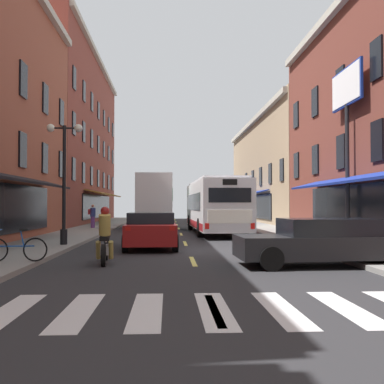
{
  "coord_description": "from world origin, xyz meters",
  "views": [
    {
      "loc": [
        -0.76,
        -17.65,
        1.72
      ],
      "look_at": [
        0.48,
        6.51,
        2.37
      ],
      "focal_mm": 43.67,
      "sensor_mm": 36.0,
      "label": 1
    }
  ],
  "objects_px": {
    "sedan_mid": "(324,242)",
    "street_lamp_twin": "(64,177)",
    "pedestrian_near": "(92,216)",
    "sedan_near": "(151,230)",
    "transit_bus": "(215,206)",
    "bicycle_near": "(16,249)",
    "billboard_sign": "(347,106)",
    "box_truck": "(154,201)",
    "motorcycle_rider": "(105,239)"
  },
  "relations": [
    {
      "from": "sedan_mid",
      "to": "street_lamp_twin",
      "type": "height_order",
      "value": "street_lamp_twin"
    },
    {
      "from": "pedestrian_near",
      "to": "street_lamp_twin",
      "type": "distance_m",
      "value": 13.64
    },
    {
      "from": "sedan_near",
      "to": "street_lamp_twin",
      "type": "height_order",
      "value": "street_lamp_twin"
    },
    {
      "from": "sedan_near",
      "to": "pedestrian_near",
      "type": "xyz_separation_m",
      "value": [
        -4.49,
        13.73,
        0.25
      ]
    },
    {
      "from": "sedan_mid",
      "to": "pedestrian_near",
      "type": "height_order",
      "value": "pedestrian_near"
    },
    {
      "from": "transit_bus",
      "to": "bicycle_near",
      "type": "xyz_separation_m",
      "value": [
        -6.99,
        -14.76,
        -1.16
      ]
    },
    {
      "from": "bicycle_near",
      "to": "pedestrian_near",
      "type": "bearing_deg",
      "value": 92.9
    },
    {
      "from": "billboard_sign",
      "to": "sedan_near",
      "type": "xyz_separation_m",
      "value": [
        -8.49,
        -1.43,
        -5.31
      ]
    },
    {
      "from": "sedan_mid",
      "to": "box_truck",
      "type": "bearing_deg",
      "value": 104.53
    },
    {
      "from": "box_truck",
      "to": "pedestrian_near",
      "type": "distance_m",
      "value": 4.52
    },
    {
      "from": "box_truck",
      "to": "pedestrian_near",
      "type": "relative_size",
      "value": 4.91
    },
    {
      "from": "sedan_near",
      "to": "motorcycle_rider",
      "type": "height_order",
      "value": "motorcycle_rider"
    },
    {
      "from": "billboard_sign",
      "to": "box_truck",
      "type": "bearing_deg",
      "value": 122.73
    },
    {
      "from": "billboard_sign",
      "to": "transit_bus",
      "type": "bearing_deg",
      "value": 122.11
    },
    {
      "from": "sedan_mid",
      "to": "bicycle_near",
      "type": "height_order",
      "value": "sedan_mid"
    },
    {
      "from": "box_truck",
      "to": "sedan_near",
      "type": "height_order",
      "value": "box_truck"
    },
    {
      "from": "transit_bus",
      "to": "pedestrian_near",
      "type": "bearing_deg",
      "value": 151.61
    },
    {
      "from": "sedan_near",
      "to": "sedan_mid",
      "type": "relative_size",
      "value": 0.96
    },
    {
      "from": "transit_bus",
      "to": "sedan_near",
      "type": "height_order",
      "value": "transit_bus"
    },
    {
      "from": "billboard_sign",
      "to": "transit_bus",
      "type": "distance_m",
      "value": 10.41
    },
    {
      "from": "billboard_sign",
      "to": "sedan_mid",
      "type": "bearing_deg",
      "value": -116.05
    },
    {
      "from": "pedestrian_near",
      "to": "bicycle_near",
      "type": "bearing_deg",
      "value": -0.58
    },
    {
      "from": "transit_bus",
      "to": "bicycle_near",
      "type": "bearing_deg",
      "value": -115.33
    },
    {
      "from": "sedan_mid",
      "to": "billboard_sign",
      "type": "bearing_deg",
      "value": 63.95
    },
    {
      "from": "motorcycle_rider",
      "to": "sedan_near",
      "type": "bearing_deg",
      "value": 76.04
    },
    {
      "from": "billboard_sign",
      "to": "sedan_mid",
      "type": "xyz_separation_m",
      "value": [
        -3.43,
        -7.02,
        -5.35
      ]
    },
    {
      "from": "billboard_sign",
      "to": "bicycle_near",
      "type": "bearing_deg",
      "value": -150.62
    },
    {
      "from": "billboard_sign",
      "to": "motorcycle_rider",
      "type": "distance_m",
      "value": 12.61
    },
    {
      "from": "bicycle_near",
      "to": "pedestrian_near",
      "type": "height_order",
      "value": "pedestrian_near"
    },
    {
      "from": "billboard_sign",
      "to": "sedan_near",
      "type": "distance_m",
      "value": 10.11
    },
    {
      "from": "sedan_near",
      "to": "motorcycle_rider",
      "type": "relative_size",
      "value": 2.26
    },
    {
      "from": "sedan_near",
      "to": "motorcycle_rider",
      "type": "distance_m",
      "value": 4.84
    },
    {
      "from": "bicycle_near",
      "to": "pedestrian_near",
      "type": "xyz_separation_m",
      "value": [
        -0.97,
        19.06,
        0.47
      ]
    },
    {
      "from": "sedan_mid",
      "to": "bicycle_near",
      "type": "bearing_deg",
      "value": 178.29
    },
    {
      "from": "sedan_mid",
      "to": "pedestrian_near",
      "type": "bearing_deg",
      "value": 116.3
    },
    {
      "from": "billboard_sign",
      "to": "box_truck",
      "type": "height_order",
      "value": "billboard_sign"
    },
    {
      "from": "transit_bus",
      "to": "sedan_mid",
      "type": "distance_m",
      "value": 15.13
    },
    {
      "from": "sedan_mid",
      "to": "motorcycle_rider",
      "type": "relative_size",
      "value": 2.34
    },
    {
      "from": "motorcycle_rider",
      "to": "street_lamp_twin",
      "type": "relative_size",
      "value": 0.43
    },
    {
      "from": "motorcycle_rider",
      "to": "street_lamp_twin",
      "type": "xyz_separation_m",
      "value": [
        -2.28,
        4.95,
        2.1
      ]
    },
    {
      "from": "box_truck",
      "to": "bicycle_near",
      "type": "distance_m",
      "value": 20.75
    },
    {
      "from": "sedan_near",
      "to": "motorcycle_rider",
      "type": "xyz_separation_m",
      "value": [
        -1.17,
        -4.7,
        -0.02
      ]
    },
    {
      "from": "billboard_sign",
      "to": "sedan_near",
      "type": "relative_size",
      "value": 1.62
    },
    {
      "from": "transit_bus",
      "to": "pedestrian_near",
      "type": "distance_m",
      "value": 9.07
    },
    {
      "from": "transit_bus",
      "to": "street_lamp_twin",
      "type": "bearing_deg",
      "value": -126.98
    },
    {
      "from": "box_truck",
      "to": "transit_bus",
      "type": "bearing_deg",
      "value": -56.4
    },
    {
      "from": "billboard_sign",
      "to": "sedan_near",
      "type": "bearing_deg",
      "value": -170.46
    },
    {
      "from": "bicycle_near",
      "to": "transit_bus",
      "type": "bearing_deg",
      "value": 64.67
    },
    {
      "from": "sedan_mid",
      "to": "bicycle_near",
      "type": "distance_m",
      "value": 8.59
    },
    {
      "from": "pedestrian_near",
      "to": "sedan_near",
      "type": "bearing_deg",
      "value": 14.62
    }
  ]
}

